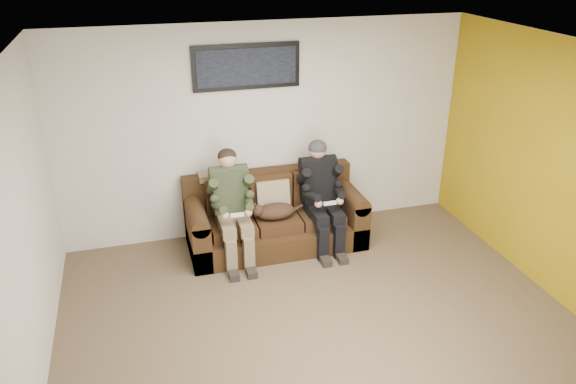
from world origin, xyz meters
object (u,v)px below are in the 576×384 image
object	(u,v)px
person_left	(232,201)
framed_poster	(247,67)
person_right	(321,190)
cat	(274,211)
sofa	(274,218)

from	to	relation	value
person_left	framed_poster	bearing A→B (deg)	59.15
person_left	person_right	distance (m)	1.08
person_right	cat	bearing A→B (deg)	-178.21
cat	person_left	bearing A→B (deg)	177.90
cat	framed_poster	size ratio (longest dim) A/B	0.53
person_right	framed_poster	bearing A→B (deg)	142.54
person_left	cat	world-z (taller)	person_left
sofa	person_right	distance (m)	0.69
person_right	sofa	bearing A→B (deg)	162.05
framed_poster	person_left	bearing A→B (deg)	-120.85
sofa	cat	size ratio (longest dim) A/B	3.18
sofa	person_left	world-z (taller)	person_left
sofa	person_left	size ratio (longest dim) A/B	1.64
person_right	cat	xyz separation A→B (m)	(-0.59, -0.02, -0.20)
sofa	framed_poster	xyz separation A→B (m)	(-0.20, 0.39, 1.78)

